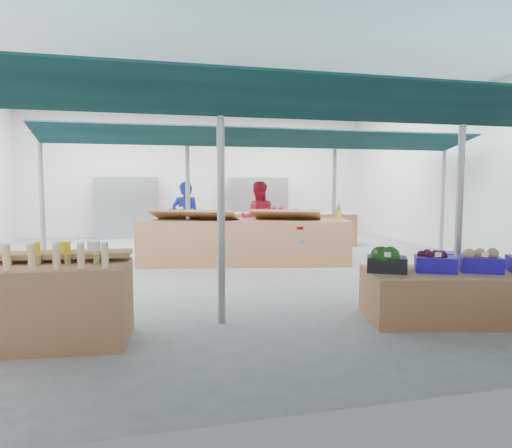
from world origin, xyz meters
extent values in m
plane|color=slate|center=(0.00, 0.00, 0.00)|extent=(13.00, 13.00, 0.00)
plane|color=silver|center=(0.00, 0.00, 4.20)|extent=(13.00, 13.00, 0.00)
plane|color=silver|center=(0.00, 6.50, 2.10)|extent=(12.00, 0.00, 12.00)
plane|color=silver|center=(6.00, 0.00, 2.10)|extent=(0.00, 13.00, 13.00)
cylinder|color=gray|center=(-4.00, 0.50, 1.50)|extent=(0.10, 0.10, 3.00)
cylinder|color=gray|center=(-1.00, -4.00, 1.50)|extent=(0.10, 0.10, 3.00)
cylinder|color=gray|center=(-1.00, 0.50, 1.50)|extent=(0.10, 0.10, 3.00)
cylinder|color=gray|center=(2.50, -4.00, 1.50)|extent=(0.10, 0.10, 3.00)
cylinder|color=gray|center=(2.50, 0.50, 1.50)|extent=(0.10, 0.10, 3.00)
cylinder|color=gray|center=(5.50, 0.50, 1.50)|extent=(0.10, 0.10, 3.00)
cylinder|color=gray|center=(0.75, -4.00, 2.85)|extent=(10.00, 0.06, 0.06)
cylinder|color=gray|center=(0.75, 0.50, 2.85)|extent=(10.00, 0.06, 0.06)
cube|color=black|center=(0.75, -4.65, 2.78)|extent=(9.50, 1.28, 0.30)
cube|color=black|center=(0.75, -3.35, 2.78)|extent=(9.50, 1.28, 0.30)
cube|color=black|center=(0.75, -0.15, 2.78)|extent=(9.50, 1.28, 0.30)
cube|color=black|center=(0.75, 1.15, 2.78)|extent=(9.50, 1.28, 0.30)
cube|color=#B23F33|center=(-2.50, 6.00, 1.00)|extent=(2.00, 0.50, 2.00)
cube|color=#B23F33|center=(2.00, 6.00, 1.00)|extent=(2.00, 0.50, 2.00)
cube|color=#936140|center=(-3.15, -4.31, 0.45)|extent=(2.10, 1.10, 0.90)
cube|color=#997247|center=(-3.12, -4.03, 0.97)|extent=(2.04, 0.60, 0.06)
cube|color=#936140|center=(2.51, -4.72, 0.32)|extent=(3.46, 1.85, 0.64)
cube|color=#936140|center=(0.22, 0.22, 0.50)|extent=(4.78, 2.05, 1.00)
cube|color=#936140|center=(1.66, 3.46, 0.47)|extent=(5.25, 2.47, 0.93)
cube|color=#1C0FA9|center=(2.97, -3.13, 0.32)|extent=(0.64, 0.54, 0.65)
imported|color=#162495|center=(-0.98, 1.32, 0.93)|extent=(0.76, 0.58, 1.86)
imported|color=#AD1529|center=(0.82, 1.32, 0.93)|extent=(1.03, 0.88, 1.86)
cube|color=black|center=(1.13, -4.38, 0.74)|extent=(0.61, 0.54, 0.20)
cube|color=white|center=(1.03, -4.57, 0.90)|extent=(0.08, 0.05, 0.06)
cube|color=#1C0FA9|center=(1.75, -4.53, 0.74)|extent=(0.61, 0.54, 0.20)
cube|color=white|center=(1.65, -4.73, 0.90)|extent=(0.08, 0.05, 0.06)
cube|color=#1C0FA9|center=(2.33, -4.67, 0.74)|extent=(0.61, 0.54, 0.20)
cube|color=white|center=(2.23, -4.87, 0.90)|extent=(0.08, 0.05, 0.06)
sphere|color=brown|center=(0.97, -4.45, 0.88)|extent=(0.09, 0.09, 0.09)
sphere|color=brown|center=(0.92, -4.47, 0.92)|extent=(0.06, 0.06, 0.06)
cylinder|color=red|center=(0.43, -2.94, 1.10)|extent=(0.12, 0.12, 0.05)
cube|color=white|center=(0.43, -3.00, 0.88)|extent=(0.10, 0.01, 0.07)
cube|color=#997247|center=(-0.89, 0.34, 1.12)|extent=(2.01, 1.40, 0.26)
cube|color=#997247|center=(1.11, -0.09, 1.12)|extent=(1.65, 1.23, 0.26)
cylinder|color=#8C6019|center=(2.25, -0.33, 1.11)|extent=(0.14, 0.14, 0.22)
cone|color=#26661E|center=(2.25, -0.33, 1.30)|extent=(0.12, 0.12, 0.18)
camera|label=1|loc=(-1.95, -9.71, 1.79)|focal=32.00mm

